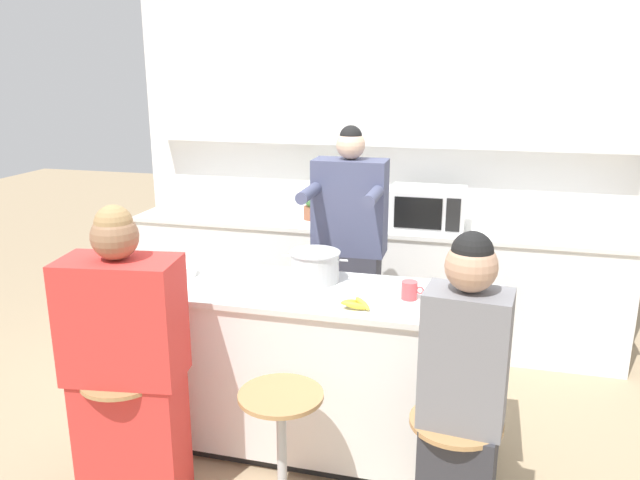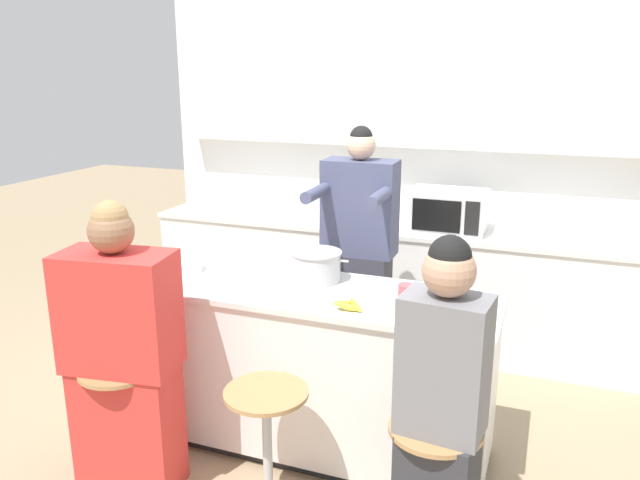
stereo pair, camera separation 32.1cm
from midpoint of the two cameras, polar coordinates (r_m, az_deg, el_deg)
ground_plane at (r=3.64m, az=2.27°, el=-18.28°), size 16.00×16.00×0.00m
wall_back at (r=4.86m, az=9.61°, el=9.61°), size 3.96×0.22×2.70m
back_counter at (r=4.80m, az=8.29°, el=-3.78°), size 3.67×0.64×0.90m
kitchen_island at (r=3.41m, az=2.36°, el=-11.77°), size 1.88×0.65×0.92m
bar_stool_leftmost at (r=3.26m, az=-14.79°, el=-15.85°), size 0.38×0.38×0.65m
bar_stool_center at (r=2.97m, az=-1.59°, el=-18.62°), size 0.38×0.38×0.65m
person_cooking at (r=3.85m, az=5.94°, el=-2.56°), size 0.44×0.54×1.70m
person_wrapped_blanket at (r=3.10m, az=-14.73°, el=-10.64°), size 0.56×0.36×1.46m
person_seated_near at (r=2.62m, az=14.54°, el=-16.02°), size 0.35×0.29×1.44m
cooking_pot at (r=3.33m, az=2.43°, el=-2.44°), size 0.36×0.27×0.16m
fruit_bowl at (r=3.55m, az=-9.67°, el=-2.37°), size 0.19×0.19×0.06m
coffee_cup_near at (r=3.07m, az=15.56°, el=-5.36°), size 0.11×0.08×0.09m
coffee_cup_far at (r=3.09m, az=10.86°, el=-4.87°), size 0.11×0.08×0.09m
banana_bunch at (r=2.97m, az=5.75°, el=-5.99°), size 0.16×0.12×0.05m
microwave at (r=4.54m, az=13.62°, el=2.61°), size 0.53×0.38×0.29m
potted_plant at (r=4.76m, az=3.33°, el=3.26°), size 0.16×0.16×0.24m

